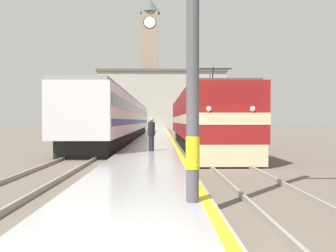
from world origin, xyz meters
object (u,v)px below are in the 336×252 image
(passenger_train, at_px, (124,118))
(person_on_platform, at_px, (151,134))
(clock_tower, at_px, (150,60))
(locomotive_train, at_px, (200,121))

(passenger_train, height_order, person_on_platform, passenger_train)
(clock_tower, bearing_deg, locomotive_train, -84.85)
(locomotive_train, height_order, clock_tower, clock_tower)
(person_on_platform, bearing_deg, clock_tower, 92.03)
(locomotive_train, relative_size, person_on_platform, 11.39)
(passenger_train, xyz_separation_m, person_on_platform, (3.17, -16.18, -0.88))
(passenger_train, height_order, clock_tower, clock_tower)
(passenger_train, bearing_deg, clock_tower, 88.86)
(locomotive_train, height_order, person_on_platform, locomotive_train)
(person_on_platform, bearing_deg, passenger_train, 101.08)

